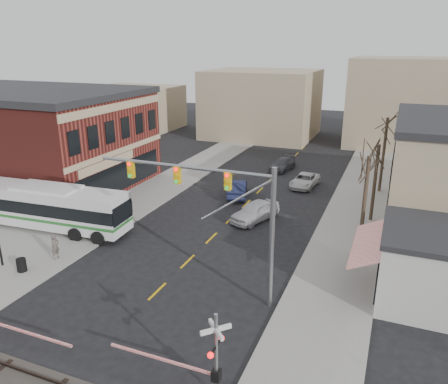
{
  "coord_description": "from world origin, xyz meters",
  "views": [
    {
      "loc": [
        12.06,
        -17.33,
        13.89
      ],
      "look_at": [
        0.69,
        10.81,
        3.5
      ],
      "focal_mm": 35.0,
      "sensor_mm": 36.0,
      "label": 1
    }
  ],
  "objects_px": {
    "car_b": "(237,188)",
    "pedestrian_near": "(55,247)",
    "car_a": "(255,211)",
    "car_c": "(305,180)",
    "traffic_signal_mast": "(222,202)",
    "car_d": "(282,164)",
    "trash_bin": "(22,265)",
    "pedestrian_far": "(91,215)",
    "transit_bus": "(49,206)",
    "rr_crossing_east": "(206,355)"
  },
  "relations": [
    {
      "from": "trash_bin",
      "to": "car_b",
      "type": "xyz_separation_m",
      "value": [
        7.56,
        19.02,
        0.24
      ]
    },
    {
      "from": "car_d",
      "to": "pedestrian_far",
      "type": "relative_size",
      "value": 2.64
    },
    {
      "from": "trash_bin",
      "to": "pedestrian_near",
      "type": "xyz_separation_m",
      "value": [
        0.8,
        2.18,
        0.45
      ]
    },
    {
      "from": "car_d",
      "to": "pedestrian_far",
      "type": "bearing_deg",
      "value": -105.47
    },
    {
      "from": "transit_bus",
      "to": "pedestrian_far",
      "type": "distance_m",
      "value": 3.2
    },
    {
      "from": "rr_crossing_east",
      "to": "car_b",
      "type": "relative_size",
      "value": 1.18
    },
    {
      "from": "traffic_signal_mast",
      "to": "car_d",
      "type": "height_order",
      "value": "traffic_signal_mast"
    },
    {
      "from": "pedestrian_far",
      "to": "trash_bin",
      "type": "bearing_deg",
      "value": -140.81
    },
    {
      "from": "car_c",
      "to": "car_d",
      "type": "height_order",
      "value": "car_d"
    },
    {
      "from": "trash_bin",
      "to": "car_d",
      "type": "relative_size",
      "value": 0.19
    },
    {
      "from": "traffic_signal_mast",
      "to": "pedestrian_far",
      "type": "height_order",
      "value": "traffic_signal_mast"
    },
    {
      "from": "transit_bus",
      "to": "trash_bin",
      "type": "distance_m",
      "value": 7.12
    },
    {
      "from": "traffic_signal_mast",
      "to": "pedestrian_far",
      "type": "distance_m",
      "value": 15.27
    },
    {
      "from": "car_c",
      "to": "car_d",
      "type": "relative_size",
      "value": 1.02
    },
    {
      "from": "traffic_signal_mast",
      "to": "rr_crossing_east",
      "type": "bearing_deg",
      "value": -72.44
    },
    {
      "from": "rr_crossing_east",
      "to": "car_c",
      "type": "height_order",
      "value": "rr_crossing_east"
    },
    {
      "from": "car_b",
      "to": "pedestrian_near",
      "type": "xyz_separation_m",
      "value": [
        -6.75,
        -16.84,
        0.21
      ]
    },
    {
      "from": "car_c",
      "to": "pedestrian_far",
      "type": "bearing_deg",
      "value": -124.57
    },
    {
      "from": "trash_bin",
      "to": "car_b",
      "type": "height_order",
      "value": "car_b"
    },
    {
      "from": "transit_bus",
      "to": "car_c",
      "type": "relative_size",
      "value": 2.81
    },
    {
      "from": "traffic_signal_mast",
      "to": "car_b",
      "type": "relative_size",
      "value": 2.2
    },
    {
      "from": "car_c",
      "to": "traffic_signal_mast",
      "type": "bearing_deg",
      "value": -85.35
    },
    {
      "from": "rr_crossing_east",
      "to": "car_c",
      "type": "xyz_separation_m",
      "value": [
        -2.12,
        29.09,
        -1.32
      ]
    },
    {
      "from": "traffic_signal_mast",
      "to": "pedestrian_far",
      "type": "relative_size",
      "value": 6.05
    },
    {
      "from": "trash_bin",
      "to": "car_a",
      "type": "bearing_deg",
      "value": 51.4
    },
    {
      "from": "transit_bus",
      "to": "pedestrian_near",
      "type": "xyz_separation_m",
      "value": [
        4.08,
        -4.0,
        -0.89
      ]
    },
    {
      "from": "transit_bus",
      "to": "traffic_signal_mast",
      "type": "xyz_separation_m",
      "value": [
        16.05,
        -3.82,
        3.88
      ]
    },
    {
      "from": "transit_bus",
      "to": "car_a",
      "type": "height_order",
      "value": "transit_bus"
    },
    {
      "from": "rr_crossing_east",
      "to": "car_a",
      "type": "distance_m",
      "value": 19.16
    },
    {
      "from": "transit_bus",
      "to": "traffic_signal_mast",
      "type": "bearing_deg",
      "value": -13.4
    },
    {
      "from": "pedestrian_near",
      "to": "rr_crossing_east",
      "type": "bearing_deg",
      "value": -112.81
    },
    {
      "from": "car_a",
      "to": "car_c",
      "type": "relative_size",
      "value": 1.02
    },
    {
      "from": "transit_bus",
      "to": "pedestrian_far",
      "type": "relative_size",
      "value": 7.59
    },
    {
      "from": "car_c",
      "to": "trash_bin",
      "type": "bearing_deg",
      "value": -113.04
    },
    {
      "from": "traffic_signal_mast",
      "to": "car_a",
      "type": "relative_size",
      "value": 2.2
    },
    {
      "from": "transit_bus",
      "to": "traffic_signal_mast",
      "type": "height_order",
      "value": "traffic_signal_mast"
    },
    {
      "from": "car_a",
      "to": "pedestrian_far",
      "type": "relative_size",
      "value": 2.75
    },
    {
      "from": "pedestrian_near",
      "to": "pedestrian_far",
      "type": "bearing_deg",
      "value": 18.11
    },
    {
      "from": "car_b",
      "to": "car_d",
      "type": "height_order",
      "value": "car_b"
    },
    {
      "from": "transit_bus",
      "to": "pedestrian_far",
      "type": "bearing_deg",
      "value": 31.9
    },
    {
      "from": "pedestrian_far",
      "to": "pedestrian_near",
      "type": "bearing_deg",
      "value": -131.06
    },
    {
      "from": "rr_crossing_east",
      "to": "car_b",
      "type": "distance_m",
      "value": 25.07
    },
    {
      "from": "car_c",
      "to": "pedestrian_far",
      "type": "distance_m",
      "value": 21.33
    },
    {
      "from": "car_d",
      "to": "car_b",
      "type": "bearing_deg",
      "value": -90.1
    },
    {
      "from": "trash_bin",
      "to": "car_b",
      "type": "relative_size",
      "value": 0.18
    },
    {
      "from": "car_d",
      "to": "car_c",
      "type": "bearing_deg",
      "value": -45.46
    },
    {
      "from": "traffic_signal_mast",
      "to": "car_b",
      "type": "distance_m",
      "value": 18.16
    },
    {
      "from": "trash_bin",
      "to": "transit_bus",
      "type": "bearing_deg",
      "value": 117.93
    },
    {
      "from": "car_a",
      "to": "car_c",
      "type": "xyz_separation_m",
      "value": [
        1.91,
        10.4,
        -0.16
      ]
    },
    {
      "from": "car_a",
      "to": "car_b",
      "type": "height_order",
      "value": "car_a"
    }
  ]
}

